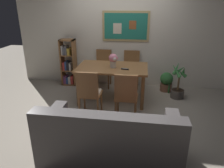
% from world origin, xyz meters
% --- Properties ---
extents(ground_plane, '(12.00, 12.00, 0.00)m').
position_xyz_m(ground_plane, '(0.00, 0.00, 0.00)').
color(ground_plane, gray).
extents(wall_back_with_painting, '(5.20, 0.14, 2.60)m').
position_xyz_m(wall_back_with_painting, '(0.00, 1.46, 1.30)').
color(wall_back_with_painting, silver).
rests_on(wall_back_with_painting, ground_plane).
extents(dining_table, '(1.46, 0.93, 0.76)m').
position_xyz_m(dining_table, '(-0.05, 0.42, 0.66)').
color(dining_table, brown).
rests_on(dining_table, ground_plane).
extents(dining_chair_near_left, '(0.40, 0.41, 0.91)m').
position_xyz_m(dining_chair_near_left, '(-0.35, -0.40, 0.54)').
color(dining_chair_near_left, brown).
rests_on(dining_chair_near_left, ground_plane).
extents(dining_chair_far_right, '(0.40, 0.41, 0.91)m').
position_xyz_m(dining_chair_far_right, '(0.30, 1.24, 0.54)').
color(dining_chair_far_right, brown).
rests_on(dining_chair_far_right, ground_plane).
extents(dining_chair_far_left, '(0.40, 0.41, 0.91)m').
position_xyz_m(dining_chair_far_left, '(-0.40, 1.25, 0.54)').
color(dining_chair_far_left, brown).
rests_on(dining_chair_far_left, ground_plane).
extents(dining_chair_near_right, '(0.40, 0.41, 0.91)m').
position_xyz_m(dining_chair_near_right, '(0.32, -0.44, 0.54)').
color(dining_chair_near_right, brown).
rests_on(dining_chair_near_right, ground_plane).
extents(leather_couch, '(1.80, 0.84, 0.84)m').
position_xyz_m(leather_couch, '(0.20, -1.50, 0.31)').
color(leather_couch, '#514C4C').
rests_on(leather_couch, ground_plane).
extents(bookshelf, '(0.36, 0.28, 1.17)m').
position_xyz_m(bookshelf, '(-1.30, 1.20, 0.54)').
color(bookshelf, brown).
rests_on(bookshelf, ground_plane).
extents(potted_ivy, '(0.30, 0.31, 0.50)m').
position_xyz_m(potted_ivy, '(1.16, 1.11, 0.23)').
color(potted_ivy, brown).
rests_on(potted_ivy, ground_plane).
extents(potted_palm, '(0.36, 0.39, 0.81)m').
position_xyz_m(potted_palm, '(1.37, 0.73, 0.28)').
color(potted_palm, '#4C4742').
rests_on(potted_palm, ground_plane).
extents(flower_vase, '(0.19, 0.19, 0.29)m').
position_xyz_m(flower_vase, '(-0.02, 0.37, 0.92)').
color(flower_vase, beige).
rests_on(flower_vase, dining_table).
extents(tv_remote, '(0.16, 0.07, 0.02)m').
position_xyz_m(tv_remote, '(0.23, 0.26, 0.77)').
color(tv_remote, black).
rests_on(tv_remote, dining_table).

